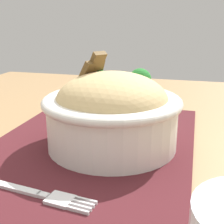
# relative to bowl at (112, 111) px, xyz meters

# --- Properties ---
(table) EXTENTS (1.07, 0.91, 0.73)m
(table) POSITION_rel_bowl_xyz_m (0.02, -0.03, -0.13)
(table) COLOR #99754C
(table) RESTS_ON ground_plane
(placemat) EXTENTS (0.45, 0.29, 0.00)m
(placemat) POSITION_rel_bowl_xyz_m (0.02, -0.03, -0.05)
(placemat) COLOR #47191E
(placemat) RESTS_ON table
(bowl) EXTENTS (0.19, 0.19, 0.13)m
(bowl) POSITION_rel_bowl_xyz_m (0.00, 0.00, 0.00)
(bowl) COLOR silver
(bowl) RESTS_ON placemat
(fork) EXTENTS (0.03, 0.12, 0.00)m
(fork) POSITION_rel_bowl_xyz_m (0.15, -0.03, -0.05)
(fork) COLOR silver
(fork) RESTS_ON placemat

